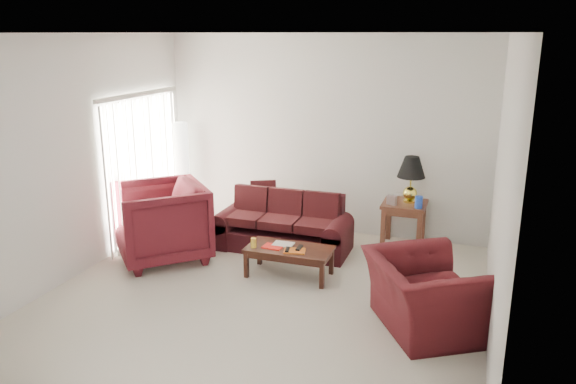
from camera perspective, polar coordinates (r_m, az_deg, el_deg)
The scene contains 19 objects.
floor at distance 6.78m, azimuth -2.39°, elevation -10.44°, with size 5.00×5.00×0.00m, color #BCB3A0.
blinds at distance 8.59m, azimuth -14.44°, elevation 2.40°, with size 0.10×2.00×2.16m, color silver.
sofa at distance 8.01m, azimuth -0.65°, elevation -3.14°, with size 1.94×0.84×0.79m, color black, non-canonical shape.
throw_pillow at distance 8.60m, azimuth -2.53°, elevation -0.10°, with size 0.39×0.11×0.39m, color black.
end_table at distance 8.29m, azimuth 11.65°, elevation -3.28°, with size 0.61×0.61×0.67m, color #452517, non-canonical shape.
table_lamp at distance 8.15m, azimuth 12.37°, elevation 1.25°, with size 0.40×0.40×0.67m, color gold, non-canonical shape.
clock at distance 8.03m, azimuth 10.49°, elevation -0.81°, with size 0.14×0.05×0.14m, color silver.
blue_canister at distance 7.94m, azimuth 13.13°, elevation -1.02°, with size 0.11×0.11×0.17m, color #193DA8.
picture_frame at distance 8.31m, azimuth 11.14°, elevation -0.26°, with size 0.11×0.02×0.14m, color silver.
floor_lamp at distance 9.24m, azimuth -10.70°, elevation 1.98°, with size 0.27×0.27×1.67m, color silver, non-canonical shape.
armchair_left at distance 7.81m, azimuth -12.79°, elevation -3.00°, with size 1.14×1.17×1.07m, color #471017.
armchair_right at distance 6.09m, azimuth 13.74°, elevation -10.07°, with size 1.19×1.04×0.77m, color #3C0D11.
coffee_table at distance 7.21m, azimuth 0.12°, elevation -7.10°, with size 1.09×0.54×0.38m, color black, non-canonical shape.
magazine_red at distance 7.16m, azimuth -1.54°, elevation -5.57°, with size 0.25×0.19×0.01m, color red.
magazine_white at distance 7.24m, azimuth -0.49°, elevation -5.33°, with size 0.26×0.20×0.01m, color silver.
magazine_orange at distance 7.03m, azimuth 0.67°, elevation -6.00°, with size 0.27×0.20×0.02m, color #BB5816.
remote_a at distance 7.02m, azimuth -0.06°, elevation -5.85°, with size 0.05×0.15×0.02m, color black.
remote_b at distance 7.07m, azimuth 1.17°, elevation -5.67°, with size 0.05×0.18×0.02m, color black.
yellow_glass at distance 7.15m, azimuth -3.52°, elevation -5.16°, with size 0.07×0.07×0.12m, color yellow.
Camera 1 is at (2.25, -5.65, 2.99)m, focal length 35.00 mm.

